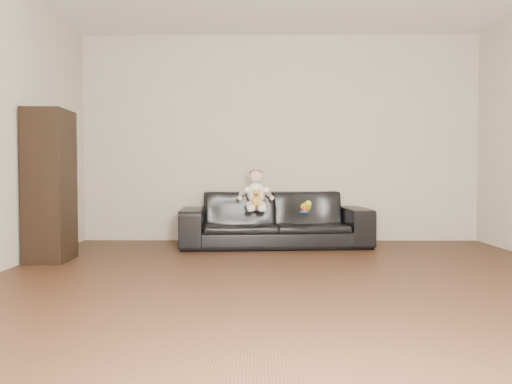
{
  "coord_description": "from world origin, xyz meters",
  "views": [
    {
      "loc": [
        -0.25,
        -3.59,
        0.84
      ],
      "look_at": [
        -0.3,
        2.15,
        0.64
      ],
      "focal_mm": 35.0,
      "sensor_mm": 36.0,
      "label": 1
    }
  ],
  "objects_px": {
    "toy_rattle": "(305,209)",
    "toy_blue_disc": "(304,212)",
    "teddy_bear": "(257,198)",
    "toy_green": "(306,207)",
    "sofa": "(274,219)",
    "cabinet": "(50,185)",
    "baby": "(256,192)"
  },
  "relations": [
    {
      "from": "toy_green",
      "to": "toy_blue_disc",
      "type": "xyz_separation_m",
      "value": [
        -0.03,
        -0.15,
        -0.04
      ]
    },
    {
      "from": "sofa",
      "to": "toy_rattle",
      "type": "distance_m",
      "value": 0.45
    },
    {
      "from": "cabinet",
      "to": "toy_green",
      "type": "relative_size",
      "value": 10.17
    },
    {
      "from": "cabinet",
      "to": "toy_blue_disc",
      "type": "height_order",
      "value": "cabinet"
    },
    {
      "from": "baby",
      "to": "toy_blue_disc",
      "type": "bearing_deg",
      "value": -25.8
    },
    {
      "from": "baby",
      "to": "teddy_bear",
      "type": "bearing_deg",
      "value": -95.36
    },
    {
      "from": "baby",
      "to": "toy_blue_disc",
      "type": "relative_size",
      "value": 4.7
    },
    {
      "from": "cabinet",
      "to": "teddy_bear",
      "type": "relative_size",
      "value": 7.71
    },
    {
      "from": "teddy_bear",
      "to": "baby",
      "type": "bearing_deg",
      "value": 75.81
    },
    {
      "from": "toy_green",
      "to": "toy_blue_disc",
      "type": "relative_size",
      "value": 1.39
    },
    {
      "from": "toy_rattle",
      "to": "toy_blue_disc",
      "type": "height_order",
      "value": "toy_rattle"
    },
    {
      "from": "cabinet",
      "to": "toy_green",
      "type": "xyz_separation_m",
      "value": [
        2.57,
        0.88,
        -0.26
      ]
    },
    {
      "from": "teddy_bear",
      "to": "toy_blue_disc",
      "type": "relative_size",
      "value": 1.83
    },
    {
      "from": "sofa",
      "to": "toy_green",
      "type": "relative_size",
      "value": 15.12
    },
    {
      "from": "baby",
      "to": "toy_rattle",
      "type": "relative_size",
      "value": 7.4
    },
    {
      "from": "sofa",
      "to": "cabinet",
      "type": "bearing_deg",
      "value": -159.64
    },
    {
      "from": "cabinet",
      "to": "toy_blue_disc",
      "type": "distance_m",
      "value": 2.66
    },
    {
      "from": "cabinet",
      "to": "toy_rattle",
      "type": "relative_size",
      "value": 22.2
    },
    {
      "from": "teddy_bear",
      "to": "toy_rattle",
      "type": "bearing_deg",
      "value": -19.39
    },
    {
      "from": "cabinet",
      "to": "baby",
      "type": "relative_size",
      "value": 3.0
    },
    {
      "from": "sofa",
      "to": "toy_blue_disc",
      "type": "distance_m",
      "value": 0.44
    },
    {
      "from": "toy_green",
      "to": "toy_rattle",
      "type": "xyz_separation_m",
      "value": [
        -0.03,
        -0.15,
        -0.02
      ]
    },
    {
      "from": "baby",
      "to": "toy_blue_disc",
      "type": "xyz_separation_m",
      "value": [
        0.54,
        -0.16,
        -0.21
      ]
    },
    {
      "from": "teddy_bear",
      "to": "toy_green",
      "type": "relative_size",
      "value": 1.32
    },
    {
      "from": "toy_blue_disc",
      "to": "cabinet",
      "type": "bearing_deg",
      "value": -163.82
    },
    {
      "from": "teddy_bear",
      "to": "toy_blue_disc",
      "type": "xyz_separation_m",
      "value": [
        0.53,
        -0.01,
        -0.15
      ]
    },
    {
      "from": "cabinet",
      "to": "baby",
      "type": "xyz_separation_m",
      "value": [
        1.99,
        0.9,
        -0.1
      ]
    },
    {
      "from": "sofa",
      "to": "toy_blue_disc",
      "type": "bearing_deg",
      "value": -44.94
    },
    {
      "from": "toy_green",
      "to": "toy_rattle",
      "type": "height_order",
      "value": "toy_green"
    },
    {
      "from": "teddy_bear",
      "to": "toy_blue_disc",
      "type": "distance_m",
      "value": 0.55
    },
    {
      "from": "baby",
      "to": "teddy_bear",
      "type": "height_order",
      "value": "baby"
    },
    {
      "from": "cabinet",
      "to": "baby",
      "type": "distance_m",
      "value": 2.19
    }
  ]
}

